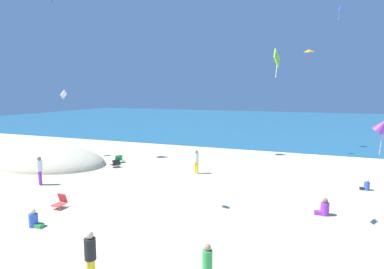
{
  "coord_description": "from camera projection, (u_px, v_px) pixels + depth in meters",
  "views": [
    {
      "loc": [
        6.81,
        -9.71,
        5.58
      ],
      "look_at": [
        0.0,
        7.32,
        3.14
      ],
      "focal_mm": 30.68,
      "sensor_mm": 36.0,
      "label": 1
    }
  ],
  "objects": [
    {
      "name": "beach_chair_near_camera",
      "position": [
        119.0,
        159.0,
        25.77
      ],
      "size": [
        0.83,
        0.82,
        0.56
      ],
      "rotation": [
        0.0,
        0.0,
        5.66
      ],
      "color": "#2D9956",
      "rests_on": "ground_plane"
    },
    {
      "name": "kite_white",
      "position": [
        64.0,
        95.0,
        27.65
      ],
      "size": [
        0.25,
        0.8,
        1.24
      ],
      "rotation": [
        0.0,
        0.0,
        4.48
      ],
      "color": "white"
    },
    {
      "name": "person_6",
      "position": [
        40.0,
        169.0,
        19.49
      ],
      "size": [
        0.46,
        0.46,
        1.72
      ],
      "rotation": [
        0.0,
        0.0,
        4.22
      ],
      "color": "purple",
      "rests_on": "ground_plane"
    },
    {
      "name": "person_1",
      "position": [
        207.0,
        265.0,
        9.05
      ],
      "size": [
        0.39,
        0.39,
        1.42
      ],
      "rotation": [
        0.0,
        0.0,
        5.32
      ],
      "color": "white",
      "rests_on": "ground_plane"
    },
    {
      "name": "person_0",
      "position": [
        366.0,
        186.0,
        18.57
      ],
      "size": [
        0.51,
        0.31,
        0.65
      ],
      "rotation": [
        0.0,
        0.0,
        3.14
      ],
      "color": "blue",
      "rests_on": "ground_plane"
    },
    {
      "name": "person_3",
      "position": [
        90.0,
        255.0,
        9.31
      ],
      "size": [
        0.41,
        0.41,
        1.67
      ],
      "rotation": [
        0.0,
        0.0,
        4.45
      ],
      "color": "yellow",
      "rests_on": "ground_plane"
    },
    {
      "name": "beach_chair_far_right",
      "position": [
        60.0,
        202.0,
        15.76
      ],
      "size": [
        0.51,
        0.67,
        0.67
      ],
      "rotation": [
        0.0,
        0.0,
        4.71
      ],
      "color": "#D13D3D",
      "rests_on": "ground_plane"
    },
    {
      "name": "beach_chair_far_left",
      "position": [
        116.0,
        164.0,
        24.08
      ],
      "size": [
        0.86,
        0.83,
        0.59
      ],
      "rotation": [
        0.0,
        0.0,
        2.57
      ],
      "color": "black",
      "rests_on": "ground_plane"
    },
    {
      "name": "person_5",
      "position": [
        324.0,
        209.0,
        14.83
      ],
      "size": [
        0.66,
        0.41,
        0.8
      ],
      "rotation": [
        0.0,
        0.0,
        3.24
      ],
      "color": "purple",
      "rests_on": "ground_plane"
    },
    {
      "name": "dune_mound",
      "position": [
        49.0,
        164.0,
        25.37
      ],
      "size": [
        9.34,
        6.54,
        2.61
      ],
      "primitive_type": "ellipsoid",
      "color": "beige",
      "rests_on": "ground_plane"
    },
    {
      "name": "person_2",
      "position": [
        196.0,
        160.0,
        22.23
      ],
      "size": [
        0.39,
        0.39,
        1.63
      ],
      "rotation": [
        0.0,
        0.0,
        1.35
      ],
      "color": "yellow",
      "rests_on": "ground_plane"
    },
    {
      "name": "kite_purple",
      "position": [
        382.0,
        125.0,
        11.89
      ],
      "size": [
        0.78,
        0.66,
        1.45
      ],
      "rotation": [
        0.0,
        0.0,
        4.35
      ],
      "color": "purple"
    },
    {
      "name": "kite_orange",
      "position": [
        309.0,
        51.0,
        31.23
      ],
      "size": [
        0.79,
        0.65,
        1.65
      ],
      "rotation": [
        0.0,
        0.0,
        2.96
      ],
      "color": "orange"
    },
    {
      "name": "kite_blue",
      "position": [
        339.0,
        10.0,
        29.77
      ],
      "size": [
        0.27,
        0.55,
        1.3
      ],
      "rotation": [
        0.0,
        0.0,
        5.2
      ],
      "color": "blue"
    },
    {
      "name": "ground_plane",
      "position": [
        207.0,
        177.0,
        21.38
      ],
      "size": [
        120.0,
        120.0,
        0.0
      ],
      "primitive_type": "plane",
      "color": "beige"
    },
    {
      "name": "ocean_water",
      "position": [
        282.0,
        122.0,
        58.99
      ],
      "size": [
        120.0,
        60.0,
        0.05
      ],
      "primitive_type": "cube",
      "color": "#236084",
      "rests_on": "ground_plane"
    },
    {
      "name": "person_4",
      "position": [
        34.0,
        220.0,
        13.53
      ],
      "size": [
        0.63,
        0.4,
        0.77
      ],
      "rotation": [
        0.0,
        0.0,
        0.09
      ],
      "color": "blue",
      "rests_on": "ground_plane"
    },
    {
      "name": "kite_lime",
      "position": [
        277.0,
        58.0,
        12.92
      ],
      "size": [
        0.18,
        0.74,
        1.14
      ],
      "rotation": [
        0.0,
        0.0,
        4.75
      ],
      "color": "#99DB33"
    }
  ]
}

